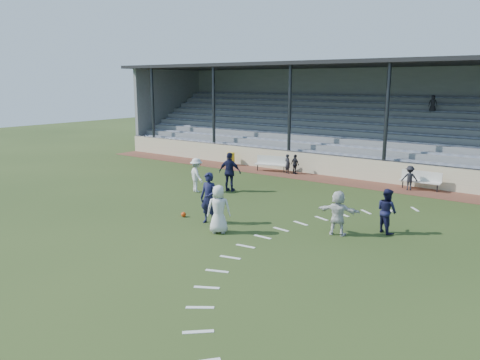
% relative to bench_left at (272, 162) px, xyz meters
% --- Properties ---
extents(ground, '(90.00, 90.00, 0.00)m').
position_rel_bench_left_xyz_m(ground, '(3.59, -10.65, -0.58)').
color(ground, '#293B18').
rests_on(ground, ground).
extents(cinder_track, '(34.00, 2.00, 0.02)m').
position_rel_bench_left_xyz_m(cinder_track, '(3.59, -0.15, -0.57)').
color(cinder_track, brown).
rests_on(cinder_track, ground).
extents(retaining_wall, '(34.00, 0.18, 1.20)m').
position_rel_bench_left_xyz_m(retaining_wall, '(3.59, 0.90, 0.02)').
color(retaining_wall, beige).
rests_on(retaining_wall, ground).
extents(bench_left, '(2.04, 0.93, 0.95)m').
position_rel_bench_left_xyz_m(bench_left, '(0.00, 0.00, 0.00)').
color(bench_left, silver).
rests_on(bench_left, cinder_track).
extents(bench_right, '(2.01, 0.50, 0.95)m').
position_rel_bench_left_xyz_m(bench_right, '(8.81, 0.32, 0.00)').
color(bench_right, silver).
rests_on(bench_right, cinder_track).
extents(trash_bin, '(0.51, 0.51, 0.82)m').
position_rel_bench_left_xyz_m(trash_bin, '(-3.35, 0.23, -0.15)').
color(trash_bin, gold).
rests_on(trash_bin, cinder_track).
extents(football, '(0.20, 0.20, 0.20)m').
position_rel_bench_left_xyz_m(football, '(2.42, -10.46, -0.48)').
color(football, '#CB3A0B').
rests_on(football, ground).
extents(player_white_lead, '(1.03, 0.97, 1.78)m').
position_rel_bench_left_xyz_m(player_white_lead, '(4.86, -11.18, 0.31)').
color(player_white_lead, silver).
rests_on(player_white_lead, ground).
extents(player_navy_lead, '(0.79, 0.58, 2.01)m').
position_rel_bench_left_xyz_m(player_navy_lead, '(3.82, -10.48, 0.42)').
color(player_navy_lead, '#131434').
rests_on(player_navy_lead, ground).
extents(player_navy_mid, '(1.01, 0.95, 1.65)m').
position_rel_bench_left_xyz_m(player_navy_mid, '(9.78, -7.53, 0.24)').
color(player_navy_mid, '#131434').
rests_on(player_navy_mid, ground).
extents(player_white_wing, '(1.27, 1.03, 1.71)m').
position_rel_bench_left_xyz_m(player_white_wing, '(-0.12, -6.78, 0.27)').
color(player_white_wing, silver).
rests_on(player_white_wing, ground).
extents(player_navy_wing, '(1.24, 0.77, 1.97)m').
position_rel_bench_left_xyz_m(player_navy_wing, '(1.14, -5.69, 0.40)').
color(player_navy_wing, '#131434').
rests_on(player_navy_wing, ground).
extents(player_white_back, '(1.59, 0.78, 1.64)m').
position_rel_bench_left_xyz_m(player_white_back, '(8.47, -8.83, 0.24)').
color(player_white_back, silver).
rests_on(player_white_back, ground).
extents(sub_left_near, '(0.49, 0.40, 1.16)m').
position_rel_bench_left_xyz_m(sub_left_near, '(1.12, -0.00, 0.02)').
color(sub_left_near, black).
rests_on(sub_left_near, cinder_track).
extents(sub_left_far, '(0.75, 0.53, 1.18)m').
position_rel_bench_left_xyz_m(sub_left_far, '(1.59, 0.09, 0.02)').
color(sub_left_far, black).
rests_on(sub_left_far, cinder_track).
extents(sub_right, '(0.92, 0.70, 1.25)m').
position_rel_bench_left_xyz_m(sub_right, '(8.37, -0.13, 0.06)').
color(sub_right, black).
rests_on(sub_right, cinder_track).
extents(grandstand, '(34.60, 9.00, 6.61)m').
position_rel_bench_left_xyz_m(grandstand, '(3.60, 5.61, 1.62)').
color(grandstand, gray).
rests_on(grandstand, ground).
extents(penalty_arc, '(3.89, 14.63, 0.01)m').
position_rel_bench_left_xyz_m(penalty_arc, '(7.71, -10.65, -0.58)').
color(penalty_arc, silver).
rests_on(penalty_arc, ground).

